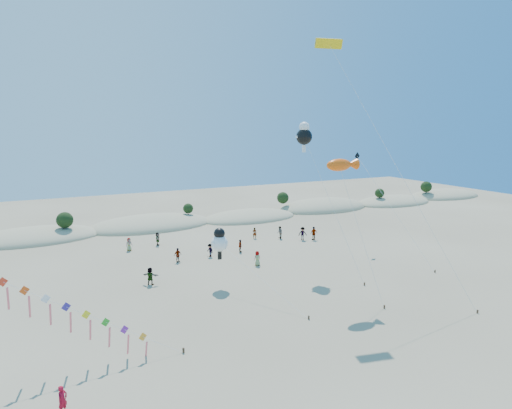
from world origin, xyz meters
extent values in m
plane|color=#7C7056|center=(0.00, 0.00, 0.00)|extent=(160.00, 160.00, 0.00)
ellipsoid|color=tan|center=(-16.00, 44.60, 0.00)|extent=(17.60, 9.68, 3.00)
ellipsoid|color=#293D16|center=(-16.00, 44.60, 0.83)|extent=(14.08, 6.34, 0.70)
ellipsoid|color=tan|center=(0.00, 45.30, 0.00)|extent=(19.00, 10.45, 3.40)
ellipsoid|color=#293D16|center=(0.00, 45.30, 0.94)|extent=(15.20, 6.84, 0.76)
ellipsoid|color=tan|center=(16.00, 43.90, 0.00)|extent=(16.40, 9.02, 2.80)
ellipsoid|color=#293D16|center=(16.00, 43.90, 0.77)|extent=(13.12, 5.90, 0.66)
ellipsoid|color=tan|center=(32.00, 45.70, 0.00)|extent=(18.00, 9.90, 3.80)
ellipsoid|color=#293D16|center=(32.00, 45.70, 1.04)|extent=(14.40, 6.48, 0.72)
ellipsoid|color=tan|center=(48.00, 44.50, 0.00)|extent=(16.80, 9.24, 3.00)
ellipsoid|color=#293D16|center=(48.00, 44.50, 0.83)|extent=(13.44, 6.05, 0.67)
ellipsoid|color=tan|center=(64.00, 45.90, 0.00)|extent=(17.60, 9.68, 3.20)
ellipsoid|color=#293D16|center=(64.00, 45.90, 0.88)|extent=(14.08, 6.34, 0.70)
sphere|color=black|center=(-12.00, 43.40, 2.48)|extent=(2.20, 2.20, 2.20)
sphere|color=black|center=(6.00, 45.40, 2.24)|extent=(1.60, 1.60, 1.60)
sphere|color=black|center=(24.00, 46.80, 2.44)|extent=(2.10, 2.10, 2.10)
sphere|color=black|center=(44.00, 44.10, 2.32)|extent=(1.80, 1.80, 1.80)
sphere|color=black|center=(58.00, 45.60, 2.52)|extent=(2.30, 2.30, 2.30)
cube|color=#3F2D1E|center=(-6.07, 6.82, 0.17)|extent=(0.12, 0.12, 0.35)
cube|color=#FC9E27|center=(-8.62, 7.34, 1.50)|extent=(1.18, 0.46, 1.24)
cube|color=#FF6B7B|center=(-8.44, 7.39, 0.40)|extent=(0.19, 0.45, 1.55)
cube|color=purple|center=(-9.71, 7.56, 2.14)|extent=(1.18, 0.46, 1.24)
cube|color=#FF6B7B|center=(-9.53, 7.61, 1.04)|extent=(0.19, 0.45, 1.55)
cube|color=green|center=(-10.81, 7.79, 2.79)|extent=(1.18, 0.46, 1.24)
cube|color=#FF6B7B|center=(-10.63, 7.84, 1.69)|extent=(0.19, 0.45, 1.55)
cube|color=yellow|center=(-11.90, 8.01, 3.43)|extent=(1.18, 0.46, 1.24)
cube|color=#FF6B7B|center=(-11.72, 8.06, 2.33)|extent=(0.19, 0.45, 1.55)
cube|color=#34238F|center=(-13.00, 8.23, 4.07)|extent=(1.18, 0.46, 1.24)
cube|color=#FF6B7B|center=(-12.82, 8.28, 2.97)|extent=(0.19, 0.45, 1.55)
cube|color=white|center=(-14.10, 8.46, 4.72)|extent=(1.18, 0.46, 1.24)
cube|color=#FF6B7B|center=(-13.92, 8.51, 3.62)|extent=(0.19, 0.45, 1.55)
cube|color=#F34E14|center=(-15.19, 8.68, 5.36)|extent=(1.18, 0.46, 1.24)
cube|color=#FF6B7B|center=(-15.01, 8.73, 4.26)|extent=(0.19, 0.45, 1.55)
cube|color=#F6351B|center=(-16.29, 8.91, 6.01)|extent=(1.18, 0.46, 1.24)
cube|color=#FF6B7B|center=(-16.11, 8.96, 4.91)|extent=(0.19, 0.45, 1.55)
cube|color=#3F2D1E|center=(11.17, 6.44, 0.15)|extent=(0.10, 0.10, 0.30)
cylinder|color=silver|center=(10.37, 8.84, 5.87)|extent=(1.62, 4.85, 11.76)
ellipsoid|color=#FF580D|center=(9.57, 11.25, 11.75)|extent=(2.50, 1.10, 1.10)
cone|color=#FF580D|center=(10.97, 11.25, 11.75)|extent=(1.00, 1.00, 1.00)
cube|color=#3F2D1E|center=(4.33, 7.46, 0.15)|extent=(0.10, 0.10, 0.30)
cylinder|color=silver|center=(2.53, 12.53, 2.07)|extent=(3.64, 10.16, 4.16)
sphere|color=white|center=(0.72, 17.60, 4.14)|extent=(1.60, 1.60, 1.60)
sphere|color=black|center=(0.72, 17.60, 5.10)|extent=(1.06, 1.06, 1.06)
cube|color=black|center=(0.72, 17.60, 2.94)|extent=(0.35, 0.18, 0.80)
cube|color=#3F2D1E|center=(13.15, 11.35, 0.15)|extent=(0.10, 0.10, 0.30)
cylinder|color=silver|center=(12.30, 15.70, 6.99)|extent=(1.73, 8.71, 14.00)
sphere|color=black|center=(11.45, 20.04, 13.98)|extent=(1.71, 1.71, 1.71)
sphere|color=white|center=(11.45, 20.04, 15.01)|extent=(1.11, 1.11, 1.11)
cube|color=white|center=(11.45, 20.04, 12.73)|extent=(0.35, 0.18, 0.80)
cube|color=white|center=(10.75, 20.04, 13.98)|extent=(0.60, 0.15, 0.25)
cube|color=white|center=(12.15, 20.04, 13.98)|extent=(0.60, 0.15, 0.25)
cube|color=#3F2D1E|center=(17.39, 2.39, 0.15)|extent=(0.10, 0.10, 0.30)
cylinder|color=silver|center=(13.44, 7.80, 11.08)|extent=(7.93, 10.84, 22.18)
cube|color=yellow|center=(9.49, 13.21, 22.17)|extent=(2.49, 1.02, 0.88)
cube|color=black|center=(9.49, 13.23, 22.17)|extent=(2.41, 0.61, 0.19)
cube|color=#3F2D1E|center=(22.21, 11.03, 0.15)|extent=(0.10, 0.10, 0.30)
cylinder|color=silver|center=(21.95, 17.40, 5.70)|extent=(0.54, 12.76, 11.42)
cube|color=black|center=(21.69, 23.78, 11.40)|extent=(0.96, 0.28, 0.98)
imported|color=#A90D23|center=(-13.58, 3.54, 0.80)|extent=(0.69, 0.69, 1.61)
imported|color=slate|center=(-5.35, 20.52, 0.86)|extent=(1.58, 1.35, 1.71)
imported|color=slate|center=(6.50, 21.28, 0.80)|extent=(0.82, 0.57, 1.61)
imported|color=slate|center=(-1.06, 26.23, 0.81)|extent=(1.03, 0.68, 1.62)
imported|color=slate|center=(2.91, 26.59, 0.77)|extent=(0.83, 1.11, 1.54)
imported|color=slate|center=(6.81, 26.65, 0.80)|extent=(0.57, 0.99, 1.59)
imported|color=slate|center=(11.21, 31.81, 0.75)|extent=(0.65, 0.61, 1.50)
imported|color=slate|center=(14.23, 30.17, 0.85)|extent=(0.81, 0.95, 1.70)
imported|color=slate|center=(-5.23, 33.24, 0.80)|extent=(0.87, 0.66, 1.60)
imported|color=slate|center=(18.05, 27.64, 0.91)|extent=(1.09, 0.50, 1.82)
imported|color=slate|center=(16.70, 28.30, 0.88)|extent=(1.29, 1.00, 1.76)
imported|color=slate|center=(-1.48, 34.17, 0.84)|extent=(0.88, 1.64, 1.68)
camera|label=1|loc=(-13.20, -19.27, 15.07)|focal=30.00mm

